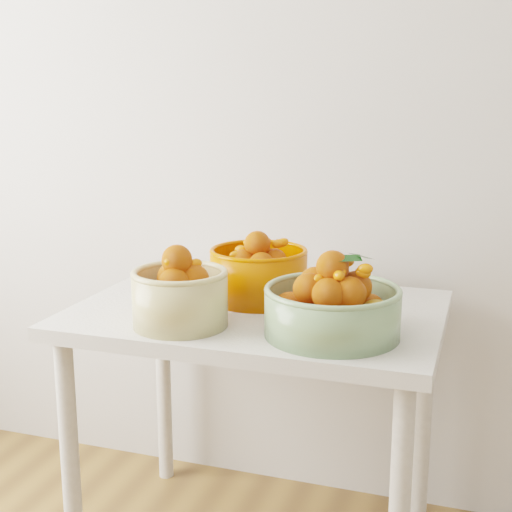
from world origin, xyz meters
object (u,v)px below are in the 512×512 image
(bowl_cream, at_px, (180,295))
(bowl_orange, at_px, (259,273))
(bowl_green, at_px, (332,307))
(table, at_px, (258,340))

(bowl_cream, bearing_deg, bowl_orange, 67.91)
(bowl_orange, bearing_deg, bowl_green, -42.07)
(bowl_orange, bearing_deg, table, -72.64)
(bowl_cream, xyz_separation_m, bowl_orange, (0.12, 0.29, 0.00))
(bowl_green, distance_m, bowl_orange, 0.36)
(bowl_cream, xyz_separation_m, bowl_green, (0.38, 0.04, -0.01))
(bowl_green, height_order, bowl_orange, bowl_green)
(table, relative_size, bowl_orange, 2.86)
(bowl_cream, relative_size, bowl_green, 0.78)
(bowl_cream, bearing_deg, table, 56.29)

